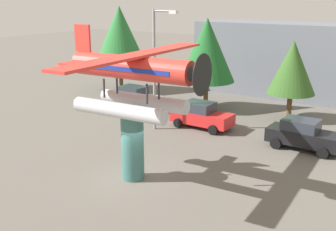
{
  "coord_description": "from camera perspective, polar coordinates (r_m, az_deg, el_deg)",
  "views": [
    {
      "loc": [
        12.31,
        -14.73,
        8.65
      ],
      "look_at": [
        0.0,
        3.0,
        2.5
      ],
      "focal_mm": 45.0,
      "sensor_mm": 36.0,
      "label": 1
    }
  ],
  "objects": [
    {
      "name": "car_mid_red",
      "position": [
        28.56,
        4.52,
        0.06
      ],
      "size": [
        4.2,
        2.02,
        1.76
      ],
      "color": "red",
      "rests_on": "ground"
    },
    {
      "name": "car_near_silver",
      "position": [
        33.54,
        -4.51,
        2.45
      ],
      "size": [
        4.2,
        2.02,
        1.76
      ],
      "color": "silver",
      "rests_on": "ground"
    },
    {
      "name": "car_far_black",
      "position": [
        25.76,
        17.86,
        -2.45
      ],
      "size": [
        4.2,
        2.02,
        1.76
      ],
      "color": "black",
      "rests_on": "ground"
    },
    {
      "name": "streetlight_primary",
      "position": [
        27.29,
        -1.55,
        7.28
      ],
      "size": [
        1.84,
        0.28,
        7.86
      ],
      "color": "gray",
      "rests_on": "ground"
    },
    {
      "name": "storefront_building",
      "position": [
        39.46,
        14.76,
        7.44
      ],
      "size": [
        14.76,
        5.09,
        6.4
      ],
      "primitive_type": "cube",
      "color": "slate",
      "rests_on": "ground"
    },
    {
      "name": "display_pedestal",
      "position": [
        20.42,
        -4.82,
        -4.15
      ],
      "size": [
        1.1,
        1.1,
        3.34
      ],
      "primitive_type": "cylinder",
      "color": "#386B66",
      "rests_on": "ground"
    },
    {
      "name": "floatplane_monument",
      "position": [
        19.46,
        -4.73,
        5.06
      ],
      "size": [
        6.97,
        10.45,
        4.0
      ],
      "rotation": [
        0.0,
        0.0,
        0.08
      ],
      "color": "silver",
      "rests_on": "display_pedestal"
    },
    {
      "name": "tree_west",
      "position": [
        39.46,
        -6.55,
        10.66
      ],
      "size": [
        4.87,
        4.87,
        7.83
      ],
      "color": "brown",
      "rests_on": "ground"
    },
    {
      "name": "ground_plane",
      "position": [
        21.05,
        -4.71,
        -8.42
      ],
      "size": [
        140.0,
        140.0,
        0.0
      ],
      "primitive_type": "plane",
      "color": "#605B54"
    },
    {
      "name": "tree_east",
      "position": [
        32.8,
        5.29,
        8.83
      ],
      "size": [
        4.37,
        4.37,
        7.1
      ],
      "color": "brown",
      "rests_on": "ground"
    },
    {
      "name": "tree_center_back",
      "position": [
        31.19,
        16.49,
        6.24
      ],
      "size": [
        3.4,
        3.4,
        5.67
      ],
      "color": "brown",
      "rests_on": "ground"
    }
  ]
}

